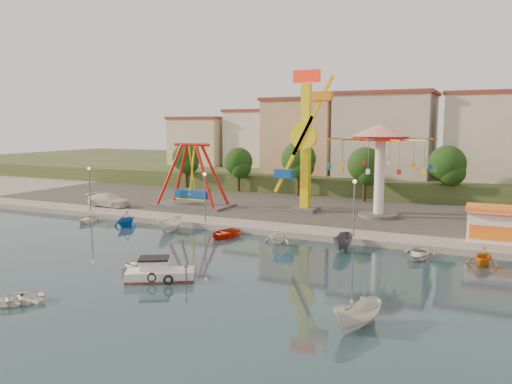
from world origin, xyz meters
The scene contains 34 objects.
ground centered at (0.00, 0.00, 0.00)m, with size 200.00×200.00×0.00m, color #162D3D.
quay_deck centered at (0.00, 62.00, 0.30)m, with size 200.00×100.00×0.60m, color #9E998E.
asphalt_pad centered at (0.00, 30.00, 0.60)m, with size 90.00×28.00×0.01m, color #4C4944.
hill_terrace centered at (0.00, 67.00, 1.50)m, with size 200.00×60.00×3.00m, color #384C26.
pirate_ship_ride centered at (-14.70, 21.06, 4.39)m, with size 10.00×5.00×8.00m.
kamikaze_tower centered at (-0.31, 23.31, 8.55)m, with size 5.16×3.10×16.50m.
wave_swinger centered at (8.07, 23.74, 8.20)m, with size 11.60×11.60×10.40m.
booth_left centered at (20.08, 16.49, 2.16)m, with size 5.40×3.78×3.08m.
lamp_post_0 centered at (-24.00, 13.00, 3.10)m, with size 0.14×0.14×5.00m, color #59595E.
lamp_post_1 centered at (-8.00, 13.00, 3.10)m, with size 0.14×0.14×5.00m, color #59595E.
lamp_post_2 centered at (8.00, 13.00, 3.10)m, with size 0.14×0.14×5.00m, color #59595E.
tree_0 centered at (-26.00, 36.98, 5.47)m, with size 4.60×4.60×7.19m.
tree_1 centered at (-16.00, 36.24, 5.20)m, with size 4.35×4.35×6.80m.
tree_2 centered at (-6.00, 35.81, 5.92)m, with size 5.02×5.02×7.85m.
tree_3 centered at (4.00, 34.36, 5.55)m, with size 4.68×4.68×7.32m.
tree_4 centered at (14.00, 37.35, 5.75)m, with size 4.86×4.86×7.60m.
building_0 centered at (-33.37, 46.06, 8.93)m, with size 9.26×9.53×11.87m, color beige.
building_1 centered at (-21.33, 51.38, 7.32)m, with size 12.33×9.01×8.63m, color silver.
building_2 centered at (-8.19, 51.96, 8.62)m, with size 11.95×9.28×11.23m, color tan.
building_3 centered at (5.60, 48.80, 7.60)m, with size 12.59×10.50×9.20m, color beige.
building_4 centered at (19.07, 52.20, 7.62)m, with size 10.75×9.23×9.24m, color beige.
cabin_motorboat centered at (-1.59, -3.97, 0.44)m, with size 4.99×3.93×1.66m.
rowboat_a centered at (-4.99, -2.48, 0.33)m, with size 2.29×3.20×0.66m, color white.
rowboat_b centered at (-6.55, -11.64, 0.33)m, with size 2.28×3.19×0.66m, color white.
skiff centered at (13.21, -6.33, 0.72)m, with size 1.40×3.72×1.44m, color silver.
van centered at (-24.17, 16.42, 1.44)m, with size 2.35×5.78×1.68m, color silver.
moored_boat_0 centered at (-21.43, 9.80, 0.36)m, with size 2.51×3.51×0.73m, color silver.
moored_boat_1 centered at (-15.99, 9.80, 0.81)m, with size 2.66×3.08×1.62m, color blue.
moored_boat_2 centered at (-10.29, 9.80, 0.73)m, with size 1.41×3.76×1.45m, color silver.
moored_boat_3 centered at (-3.93, 9.80, 0.41)m, with size 2.80×3.91×0.81m, color red.
moored_boat_4 centered at (1.79, 9.80, 0.78)m, with size 2.55×2.95×1.55m, color white.
moored_boat_5 centered at (7.92, 9.80, 0.71)m, with size 1.39×3.69×1.43m, color #545559.
moored_boat_6 centered at (14.19, 9.80, 0.38)m, with size 2.61×3.66×0.76m, color silver.
moored_boat_7 centered at (19.08, 9.80, 0.73)m, with size 2.40×2.78×1.46m, color orange.
Camera 1 is at (19.21, -31.85, 10.86)m, focal length 35.00 mm.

